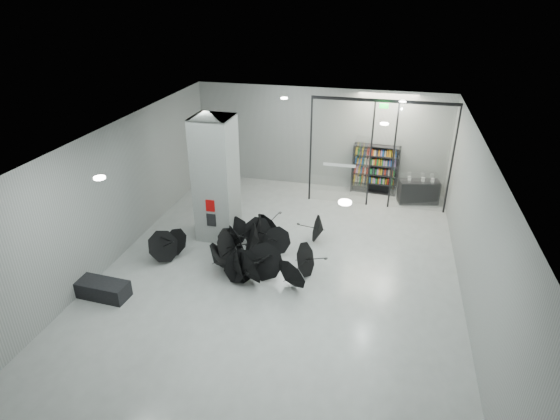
% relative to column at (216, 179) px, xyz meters
% --- Properties ---
extents(room, '(14.00, 14.02, 4.01)m').
position_rel_column_xyz_m(room, '(2.50, -2.00, 0.84)').
color(room, gray).
rests_on(room, ground).
extents(column, '(1.20, 1.20, 4.00)m').
position_rel_column_xyz_m(column, '(0.00, 0.00, 0.00)').
color(column, slate).
rests_on(column, ground).
extents(fire_cabinet, '(0.28, 0.04, 0.38)m').
position_rel_column_xyz_m(fire_cabinet, '(0.00, -0.62, -0.65)').
color(fire_cabinet, '#A50A07').
rests_on(fire_cabinet, column).
extents(info_panel, '(0.30, 0.03, 0.42)m').
position_rel_column_xyz_m(info_panel, '(0.00, -0.62, -1.15)').
color(info_panel, black).
rests_on(info_panel, column).
extents(exit_sign, '(0.30, 0.06, 0.15)m').
position_rel_column_xyz_m(exit_sign, '(4.90, 3.30, 1.82)').
color(exit_sign, '#0CE533').
rests_on(exit_sign, room).
extents(glass_partition, '(5.06, 0.08, 4.00)m').
position_rel_column_xyz_m(glass_partition, '(4.89, 3.50, 0.18)').
color(glass_partition, silver).
rests_on(glass_partition, ground).
extents(bench, '(1.44, 0.68, 0.45)m').
position_rel_column_xyz_m(bench, '(-1.83, -3.94, -1.77)').
color(bench, black).
rests_on(bench, ground).
extents(bookshelf, '(1.80, 0.52, 1.95)m').
position_rel_column_xyz_m(bookshelf, '(4.79, 4.75, -1.02)').
color(bookshelf, black).
rests_on(bookshelf, ground).
extents(shop_counter, '(1.57, 0.90, 0.88)m').
position_rel_column_xyz_m(shop_counter, '(6.48, 4.16, -1.56)').
color(shop_counter, black).
rests_on(shop_counter, ground).
extents(umbrella_cluster, '(5.69, 4.15, 1.30)m').
position_rel_column_xyz_m(umbrella_cluster, '(1.35, -1.42, -1.69)').
color(umbrella_cluster, black).
rests_on(umbrella_cluster, ground).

